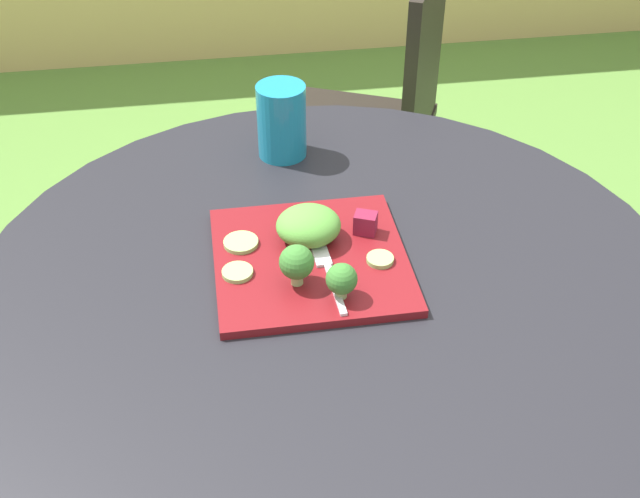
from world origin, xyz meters
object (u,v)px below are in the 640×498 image
Objects in this scene: drinking_glass at (282,125)px; salad_plate at (311,260)px; fork at (327,273)px; patio_chair at (378,109)px.

salad_plate is at bearing -89.26° from drinking_glass.
drinking_glass is 0.88× the size of fork.
patio_chair reaches higher than drinking_glass.
patio_chair is 3.09× the size of salad_plate.
salad_plate is 1.88× the size of fork.
salad_plate is 2.14× the size of drinking_glass.
fork is at bearing -86.54° from drinking_glass.
salad_plate is at bearing 111.91° from fork.
fork is (0.02, -0.05, 0.01)m from salad_plate.
drinking_glass is 0.37m from fork.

